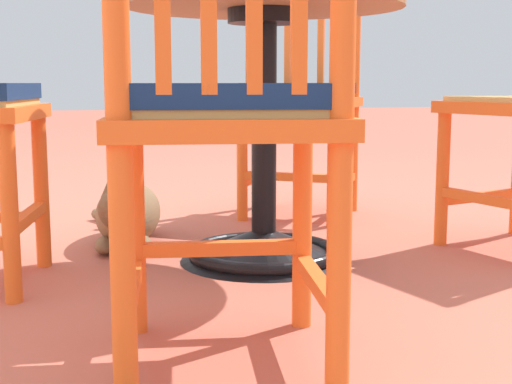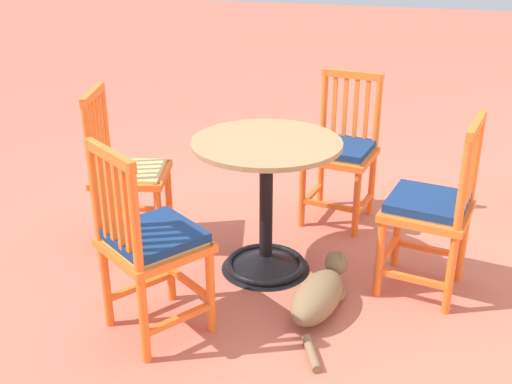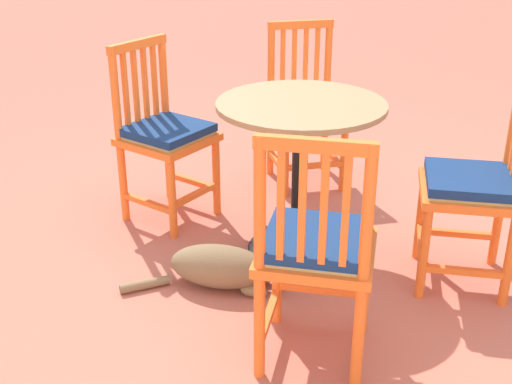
{
  "view_description": "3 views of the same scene",
  "coord_description": "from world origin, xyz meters",
  "views": [
    {
      "loc": [
        -1.94,
        0.61,
        0.5
      ],
      "look_at": [
        -0.13,
        0.16,
        0.22
      ],
      "focal_mm": 50.79,
      "sensor_mm": 36.0,
      "label": 1
    },
    {
      "loc": [
        2.81,
        0.92,
        1.71
      ],
      "look_at": [
        -0.0,
        0.04,
        0.43
      ],
      "focal_mm": 43.19,
      "sensor_mm": 36.0,
      "label": 2
    },
    {
      "loc": [
        0.08,
        2.98,
        1.6
      ],
      "look_at": [
        0.21,
        0.23,
        0.35
      ],
      "focal_mm": 47.41,
      "sensor_mm": 36.0,
      "label": 3
    }
  ],
  "objects": [
    {
      "name": "ground_plane",
      "position": [
        0.0,
        0.0,
        0.0
      ],
      "size": [
        24.0,
        24.0,
        0.0
      ],
      "primitive_type": "plane",
      "color": "#BC604C"
    },
    {
      "name": "cafe_table",
      "position": [
        0.02,
        0.1,
        0.28
      ],
      "size": [
        0.76,
        0.76,
        0.73
      ],
      "color": "black",
      "rests_on": "ground_plane"
    },
    {
      "name": "orange_chair_at_corner",
      "position": [
        0.7,
        -0.22,
        0.45
      ],
      "size": [
        0.55,
        0.55,
        0.91
      ],
      "color": "orange",
      "rests_on": "ground_plane"
    },
    {
      "name": "orange_chair_near_fence",
      "position": [
        -0.03,
        0.93,
        0.45
      ],
      "size": [
        0.46,
        0.46,
        0.91
      ],
      "color": "orange",
      "rests_on": "ground_plane"
    },
    {
      "name": "orange_chair_tucked_in",
      "position": [
        -0.71,
        0.36,
        0.45
      ],
      "size": [
        0.45,
        0.45,
        0.91
      ],
      "color": "orange",
      "rests_on": "ground_plane"
    },
    {
      "name": "orange_chair_facing_out",
      "position": [
        -0.03,
        -0.73,
        0.43
      ],
      "size": [
        0.49,
        0.49,
        0.91
      ],
      "color": "orange",
      "rests_on": "ground_plane"
    },
    {
      "name": "tabby_cat",
      "position": [
        0.32,
        0.47,
        0.1
      ],
      "size": [
        0.74,
        0.27,
        0.23
      ],
      "color": "brown",
      "rests_on": "ground_plane"
    }
  ]
}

